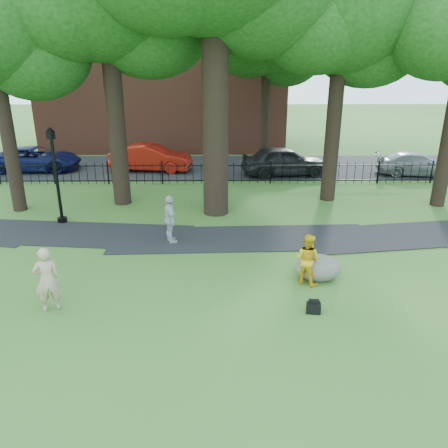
{
  "coord_description": "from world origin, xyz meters",
  "views": [
    {
      "loc": [
        0.15,
        -11.63,
        6.42
      ],
      "look_at": [
        0.31,
        2.0,
        1.32
      ],
      "focal_mm": 35.0,
      "sensor_mm": 36.0,
      "label": 1
    }
  ],
  "objects_px": {
    "woman": "(47,279)",
    "lamppost": "(57,177)",
    "boulder": "(318,266)",
    "man": "(307,259)",
    "red_sedan": "(151,158)"
  },
  "relations": [
    {
      "from": "lamppost",
      "to": "red_sedan",
      "type": "xyz_separation_m",
      "value": [
        2.43,
        9.32,
        -1.14
      ]
    },
    {
      "from": "woman",
      "to": "lamppost",
      "type": "relative_size",
      "value": 0.46
    },
    {
      "from": "lamppost",
      "to": "boulder",
      "type": "bearing_deg",
      "value": -7.23
    },
    {
      "from": "woman",
      "to": "lamppost",
      "type": "xyz_separation_m",
      "value": [
        -2.02,
        6.94,
        1.04
      ]
    },
    {
      "from": "woman",
      "to": "lamppost",
      "type": "height_order",
      "value": "lamppost"
    },
    {
      "from": "man",
      "to": "red_sedan",
      "type": "xyz_separation_m",
      "value": [
        -6.88,
        14.79,
        0.02
      ]
    },
    {
      "from": "man",
      "to": "lamppost",
      "type": "bearing_deg",
      "value": 5.78
    },
    {
      "from": "woman",
      "to": "man",
      "type": "height_order",
      "value": "woman"
    },
    {
      "from": "woman",
      "to": "boulder",
      "type": "xyz_separation_m",
      "value": [
        7.73,
        1.77,
        -0.51
      ]
    },
    {
      "from": "boulder",
      "to": "lamppost",
      "type": "xyz_separation_m",
      "value": [
        -9.75,
        5.17,
        1.54
      ]
    },
    {
      "from": "man",
      "to": "red_sedan",
      "type": "bearing_deg",
      "value": -28.85
    },
    {
      "from": "woman",
      "to": "man",
      "type": "distance_m",
      "value": 7.45
    },
    {
      "from": "woman",
      "to": "lamppost",
      "type": "bearing_deg",
      "value": -97.16
    },
    {
      "from": "boulder",
      "to": "lamppost",
      "type": "bearing_deg",
      "value": 152.07
    },
    {
      "from": "man",
      "to": "boulder",
      "type": "xyz_separation_m",
      "value": [
        0.43,
        0.3,
        -0.38
      ]
    }
  ]
}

